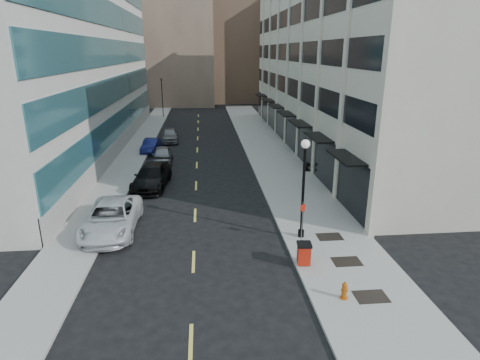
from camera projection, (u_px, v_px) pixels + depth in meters
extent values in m
plane|color=black|center=(193.00, 283.00, 18.33)|extent=(160.00, 160.00, 0.00)
cube|color=#9C998D|center=(276.00, 162.00, 37.92)|extent=(5.00, 80.00, 0.15)
cube|color=#9C998D|center=(125.00, 166.00, 36.68)|extent=(3.00, 80.00, 0.15)
cube|color=#B6AD9A|center=(355.00, 62.00, 42.65)|extent=(14.00, 46.00, 18.00)
cube|color=black|center=(288.00, 128.00, 44.19)|extent=(0.18, 46.00, 3.60)
cube|color=black|center=(290.00, 86.00, 42.80)|extent=(0.12, 46.00, 1.80)
cube|color=black|center=(291.00, 52.00, 41.73)|extent=(0.12, 46.00, 1.80)
cube|color=black|center=(292.00, 16.00, 40.65)|extent=(0.12, 46.00, 1.80)
cube|color=#B6AD9A|center=(387.00, 74.00, 20.24)|extent=(0.35, 0.60, 18.00)
cube|color=#B6AD9A|center=(346.00, 69.00, 25.93)|extent=(0.35, 0.60, 18.00)
cube|color=#B6AD9A|center=(320.00, 66.00, 31.61)|extent=(0.35, 0.60, 18.00)
cube|color=#B6AD9A|center=(302.00, 64.00, 37.30)|extent=(0.35, 0.60, 18.00)
cube|color=#B6AD9A|center=(288.00, 62.00, 42.98)|extent=(0.35, 0.60, 18.00)
cube|color=#B6AD9A|center=(278.00, 61.00, 48.66)|extent=(0.35, 0.60, 18.00)
cube|color=#B6AD9A|center=(270.00, 59.00, 54.35)|extent=(0.35, 0.60, 18.00)
cube|color=#B6AD9A|center=(263.00, 59.00, 60.03)|extent=(0.35, 0.60, 18.00)
cube|color=black|center=(346.00, 157.00, 24.60)|extent=(1.30, 4.00, 0.12)
cube|color=black|center=(318.00, 137.00, 30.28)|extent=(1.30, 4.00, 0.12)
cube|color=black|center=(300.00, 124.00, 35.96)|extent=(1.30, 4.00, 0.12)
cube|color=black|center=(286.00, 114.00, 41.65)|extent=(1.30, 4.00, 0.12)
cube|color=black|center=(276.00, 106.00, 47.33)|extent=(1.30, 4.00, 0.12)
cube|color=black|center=(268.00, 100.00, 53.02)|extent=(1.30, 4.00, 0.12)
cube|color=black|center=(261.00, 95.00, 58.70)|extent=(1.30, 4.00, 0.12)
cube|color=beige|center=(31.00, 52.00, 39.42)|extent=(16.00, 46.00, 20.00)
cube|color=#9C998D|center=(123.00, 141.00, 42.93)|extent=(0.20, 46.00, 1.80)
cube|color=#316B73|center=(121.00, 122.00, 42.28)|extent=(0.14, 45.60, 2.40)
cube|color=#316B73|center=(118.00, 88.00, 41.21)|extent=(0.14, 45.60, 2.40)
cube|color=#316B73|center=(114.00, 52.00, 40.13)|extent=(0.14, 45.60, 2.40)
cube|color=#316B73|center=(111.00, 14.00, 39.05)|extent=(0.14, 45.60, 2.40)
cube|color=#826B55|center=(176.00, 30.00, 78.09)|extent=(14.00, 18.00, 28.00)
cube|color=brown|center=(236.00, 16.00, 82.03)|extent=(12.00, 16.00, 34.00)
cube|color=#826B55|center=(133.00, 47.00, 87.60)|extent=(12.00, 14.00, 22.00)
cube|color=#B6AD9A|center=(288.00, 51.00, 79.38)|extent=(10.00, 14.00, 20.00)
cube|color=black|center=(371.00, 297.00, 17.07)|extent=(1.40, 1.00, 0.01)
cube|color=black|center=(347.00, 261.00, 19.91)|extent=(1.40, 1.00, 0.01)
cube|color=black|center=(330.00, 237.00, 22.56)|extent=(1.40, 1.00, 0.01)
cube|color=#D8CC4C|center=(191.00, 344.00, 14.54)|extent=(0.15, 2.20, 0.01)
cube|color=#D8CC4C|center=(194.00, 261.00, 20.23)|extent=(0.15, 2.20, 0.01)
cube|color=#D8CC4C|center=(195.00, 215.00, 25.91)|extent=(0.15, 2.20, 0.01)
cube|color=#D8CC4C|center=(196.00, 185.00, 31.60)|extent=(0.15, 2.20, 0.01)
cube|color=#D8CC4C|center=(197.00, 165.00, 37.28)|extent=(0.15, 2.20, 0.01)
cube|color=#D8CC4C|center=(197.00, 150.00, 42.96)|extent=(0.15, 2.20, 0.01)
cube|color=#D8CC4C|center=(198.00, 138.00, 48.65)|extent=(0.15, 2.20, 0.01)
cube|color=#D8CC4C|center=(198.00, 129.00, 54.33)|extent=(0.15, 2.20, 0.01)
cube|color=#D8CC4C|center=(198.00, 122.00, 60.02)|extent=(0.15, 2.20, 0.01)
cube|color=#D8CC4C|center=(198.00, 116.00, 65.70)|extent=(0.15, 2.20, 0.01)
cylinder|color=black|center=(162.00, 99.00, 62.40)|extent=(0.12, 0.12, 6.00)
imported|color=black|center=(161.00, 79.00, 61.48)|extent=(0.66, 0.66, 1.98)
imported|color=silver|center=(111.00, 218.00, 23.32)|extent=(2.89, 6.27, 1.74)
imported|color=black|center=(152.00, 176.00, 31.03)|extent=(2.98, 6.09, 1.71)
imported|color=gray|center=(162.00, 155.00, 37.71)|extent=(1.85, 4.49, 1.52)
imported|color=navy|center=(151.00, 145.00, 41.99)|extent=(1.88, 4.25, 1.36)
imported|color=slate|center=(170.00, 135.00, 46.61)|extent=(2.22, 4.82, 1.60)
cylinder|color=#B8520D|center=(344.00, 298.00, 16.95)|extent=(0.32, 0.32, 0.06)
cylinder|color=#B8520D|center=(344.00, 291.00, 16.86)|extent=(0.22, 0.22, 0.54)
sphere|color=#B8520D|center=(345.00, 285.00, 16.77)|extent=(0.24, 0.24, 0.24)
cylinder|color=#B8520D|center=(345.00, 283.00, 16.73)|extent=(0.07, 0.07, 0.10)
cylinder|color=#B8520D|center=(344.00, 290.00, 16.84)|extent=(0.30, 0.19, 0.11)
cylinder|color=#B8520D|center=(345.00, 290.00, 16.82)|extent=(0.19, 0.20, 0.15)
cube|color=#B01D0B|center=(304.00, 254.00, 19.55)|extent=(0.66, 0.66, 0.98)
cube|color=black|center=(304.00, 244.00, 19.39)|extent=(0.75, 0.75, 0.12)
cylinder|color=black|center=(298.00, 259.00, 19.97)|extent=(0.06, 0.21, 0.21)
cylinder|color=black|center=(306.00, 258.00, 20.00)|extent=(0.06, 0.21, 0.21)
cylinder|color=black|center=(301.00, 233.00, 22.55)|extent=(0.35, 0.35, 0.39)
cylinder|color=black|center=(303.00, 191.00, 21.78)|extent=(0.15, 0.15, 4.96)
sphere|color=silver|center=(306.00, 144.00, 20.97)|extent=(0.47, 0.47, 0.47)
cone|color=black|center=(306.00, 139.00, 20.88)|extent=(0.13, 0.13, 0.19)
cylinder|color=slate|center=(302.00, 222.00, 21.67)|extent=(0.04, 0.04, 2.33)
cube|color=#AA190B|center=(303.00, 208.00, 21.40)|extent=(0.27, 0.10, 0.37)
cube|color=black|center=(307.00, 170.00, 34.97)|extent=(0.44, 0.44, 0.12)
cylinder|color=black|center=(307.00, 167.00, 34.90)|extent=(0.25, 0.25, 0.39)
ellipsoid|color=black|center=(307.00, 164.00, 34.81)|extent=(0.55, 0.55, 0.38)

